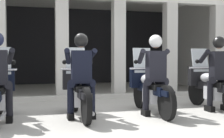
{
  "coord_description": "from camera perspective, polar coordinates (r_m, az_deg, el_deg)",
  "views": [
    {
      "loc": [
        -1.65,
        -6.09,
        1.15
      ],
      "look_at": [
        0.0,
        0.07,
        0.9
      ],
      "focal_mm": 49.35,
      "sensor_mm": 36.0,
      "label": 1
    }
  ],
  "objects": [
    {
      "name": "ground_plane",
      "position": [
        9.31,
        -4.68,
        -4.84
      ],
      "size": [
        80.0,
        80.0,
        0.0
      ],
      "primitive_type": "plane",
      "color": "#A8A59E"
    },
    {
      "name": "kerb_strip",
      "position": [
        8.47,
        -3.27,
        -5.15
      ],
      "size": [
        8.88,
        0.24,
        0.12
      ],
      "primitive_type": "cube",
      "color": "#B7B5AD",
      "rests_on": "ground"
    },
    {
      "name": "police_officer_center_left",
      "position": [
        5.71,
        -5.76,
        0.1
      ],
      "size": [
        0.63,
        0.61,
        1.58
      ],
      "rotation": [
        0.0,
        0.0,
        0.07
      ],
      "color": "black",
      "rests_on": "ground"
    },
    {
      "name": "motorcycle_far_right",
      "position": [
        7.14,
        17.77,
        -3.08
      ],
      "size": [
        0.62,
        2.04,
        1.35
      ],
      "rotation": [
        0.0,
        0.0,
        0.13
      ],
      "color": "black",
      "rests_on": "ground"
    },
    {
      "name": "police_officer_center_right",
      "position": [
        6.1,
        8.01,
        0.23
      ],
      "size": [
        0.63,
        0.61,
        1.58
      ],
      "rotation": [
        0.0,
        0.0,
        0.1
      ],
      "color": "black",
      "rests_on": "ground"
    },
    {
      "name": "police_officer_far_right",
      "position": [
        6.88,
        19.08,
        0.36
      ],
      "size": [
        0.63,
        0.61,
        1.58
      ],
      "rotation": [
        0.0,
        0.0,
        0.13
      ],
      "color": "black",
      "rests_on": "ground"
    },
    {
      "name": "motorcycle_center_left",
      "position": [
        6.02,
        -6.16,
        -3.97
      ],
      "size": [
        0.62,
        2.04,
        1.35
      ],
      "rotation": [
        0.0,
        0.0,
        0.07
      ],
      "color": "black",
      "rests_on": "ground"
    },
    {
      "name": "station_building",
      "position": [
        11.5,
        -6.46,
        7.13
      ],
      "size": [
        9.38,
        5.27,
        3.39
      ],
      "color": "black",
      "rests_on": "ground"
    },
    {
      "name": "motorcycle_center_right",
      "position": [
        6.4,
        7.0,
        -3.6
      ],
      "size": [
        0.62,
        2.04,
        1.35
      ],
      "rotation": [
        0.0,
        0.0,
        0.1
      ],
      "color": "black",
      "rests_on": "ground"
    }
  ]
}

